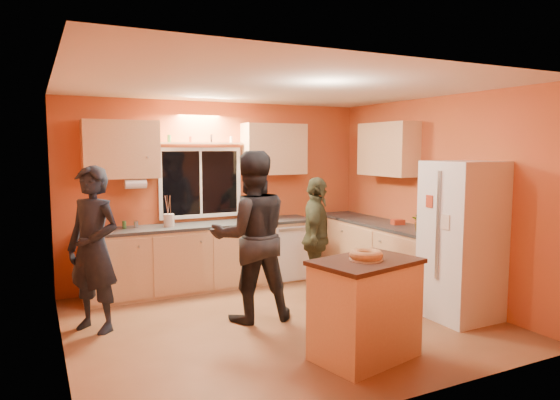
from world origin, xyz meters
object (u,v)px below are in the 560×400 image
refrigerator (462,240)px  person_center (251,236)px  person_left (93,249)px  person_right (316,238)px  island (365,308)px

refrigerator → person_center: size_ratio=0.94×
person_left → person_right: person_left is taller
island → person_right: 1.93m
island → person_right: bearing=60.9°
refrigerator → person_left: (-3.79, 1.45, -0.02)m
refrigerator → person_right: 1.78m
person_center → refrigerator: bearing=163.5°
refrigerator → island: bearing=-165.9°
refrigerator → person_right: refrigerator is taller
island → person_left: 2.88m
refrigerator → person_center: bearing=154.7°
person_left → refrigerator: bearing=28.4°
island → person_center: person_center is taller
person_right → person_center: bearing=143.4°
refrigerator → person_left: bearing=159.0°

